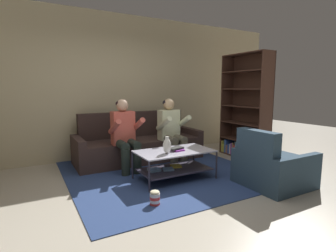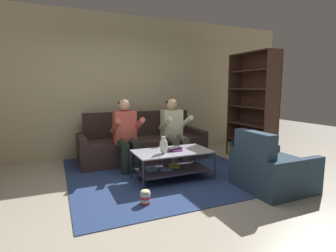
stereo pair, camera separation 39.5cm
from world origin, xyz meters
name	(u,v)px [view 1 (the left image)]	position (x,y,z in m)	size (l,w,h in m)	color
ground	(165,197)	(0.00, 0.00, 0.00)	(16.80, 16.80, 0.00)	#B6AD99
back_partition	(108,86)	(0.00, 2.46, 1.45)	(8.40, 0.12, 2.90)	#C3B48C
couch	(139,145)	(0.41, 1.86, 0.31)	(2.45, 0.85, 0.94)	#392926
person_seated_left	(125,132)	(-0.05, 1.34, 0.67)	(0.50, 0.58, 1.23)	#222B24
person_seated_right	(172,129)	(0.86, 1.34, 0.66)	(0.50, 0.58, 1.22)	#575443
coffee_table	(174,160)	(0.45, 0.54, 0.30)	(1.18, 0.65, 0.46)	#B5B3C6
area_rug	(158,170)	(0.43, 1.07, 0.01)	(3.00, 3.26, 0.01)	navy
vase	(167,146)	(0.27, 0.44, 0.57)	(0.12, 0.12, 0.25)	silver
book_stack	(177,149)	(0.49, 0.53, 0.48)	(0.26, 0.19, 0.05)	purple
bookshelf	(245,114)	(2.45, 1.08, 0.89)	(0.38, 1.09, 2.10)	#472C22
armchair	(272,167)	(1.57, -0.38, 0.27)	(0.89, 0.87, 0.84)	#2A4053
popcorn_tub	(155,198)	(-0.22, -0.15, 0.09)	(0.12, 0.12, 0.19)	red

